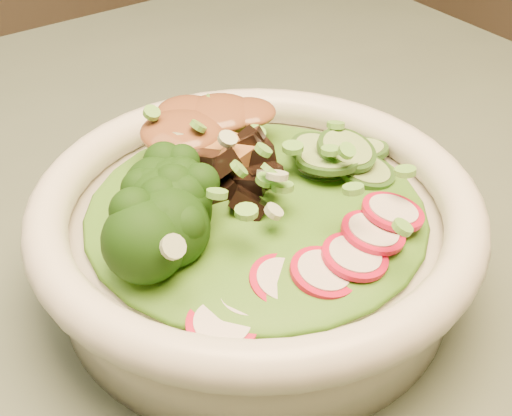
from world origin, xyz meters
TOP-DOWN VIEW (x-y plane):
  - salad_bowl at (0.16, -0.07)m, footprint 0.27×0.27m
  - lettuce_bed at (0.16, -0.07)m, footprint 0.20×0.20m
  - broccoli_florets at (0.10, -0.07)m, footprint 0.10×0.09m
  - radish_slices at (0.17, -0.14)m, footprint 0.12×0.08m
  - cucumber_slices at (0.23, -0.07)m, footprint 0.09×0.09m
  - mushroom_heap at (0.16, -0.06)m, footprint 0.09×0.09m
  - tofu_cubes at (0.17, -0.01)m, footprint 0.11×0.09m
  - peanut_sauce at (0.17, -0.01)m, footprint 0.07×0.06m
  - scallion_garnish at (0.16, -0.07)m, footprint 0.19×0.19m

SIDE VIEW (x-z plane):
  - salad_bowl at x=0.16m, z-range 0.75..0.83m
  - lettuce_bed at x=0.16m, z-range 0.80..0.82m
  - radish_slices at x=0.17m, z-range 0.80..0.82m
  - cucumber_slices at x=0.23m, z-range 0.80..0.84m
  - tofu_cubes at x=0.17m, z-range 0.80..0.84m
  - mushroom_heap at x=0.16m, z-range 0.80..0.84m
  - broccoli_florets at x=0.10m, z-range 0.80..0.85m
  - scallion_garnish at x=0.16m, z-range 0.82..0.85m
  - peanut_sauce at x=0.17m, z-range 0.83..0.84m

